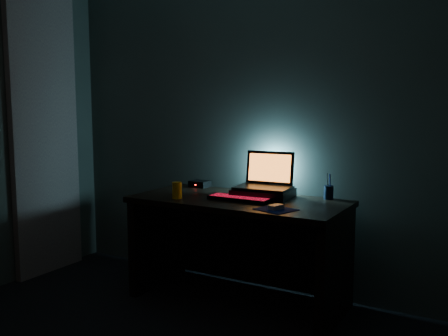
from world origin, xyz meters
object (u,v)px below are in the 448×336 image
mouse (276,207)px  juice_glass (177,190)px  pen_cup (329,192)px  laptop (266,180)px  router (200,184)px  keyboard (240,199)px

mouse → juice_glass: size_ratio=0.79×
mouse → pen_cup: (0.17, 0.51, 0.03)m
pen_cup → juice_glass: (-0.93, -0.51, 0.01)m
pen_cup → juice_glass: size_ratio=0.82×
laptop → router: size_ratio=2.64×
mouse → juice_glass: 0.76m
mouse → router: router is taller
keyboard → juice_glass: 0.45m
pen_cup → mouse: bearing=-108.8°
juice_glass → router: bearing=104.7°
keyboard → pen_cup: pen_cup is taller
laptop → keyboard: laptop is taller
router → pen_cup: bearing=2.3°
router → keyboard: bearing=-30.4°
pen_cup → juice_glass: 1.06m
keyboard → juice_glass: juice_glass is taller
mouse → router: 1.02m
keyboard → router: bearing=148.1°
keyboard → laptop: bearing=70.6°
laptop → pen_cup: size_ratio=4.20×
mouse → juice_glass: (-0.76, 0.00, 0.04)m
mouse → juice_glass: bearing=-161.4°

